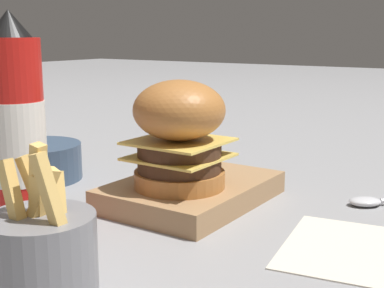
# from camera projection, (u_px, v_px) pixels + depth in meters

# --- Properties ---
(ground_plane) EXTENTS (6.00, 6.00, 0.00)m
(ground_plane) POSITION_uv_depth(u_px,v_px,m) (187.00, 199.00, 0.73)
(ground_plane) COLOR gray
(serving_board) EXTENTS (0.23, 0.17, 0.03)m
(serving_board) POSITION_uv_depth(u_px,v_px,m) (192.00, 191.00, 0.72)
(serving_board) COLOR #A37A51
(serving_board) RESTS_ON ground_plane
(burger) EXTENTS (0.12, 0.12, 0.14)m
(burger) POSITION_uv_depth(u_px,v_px,m) (179.00, 133.00, 0.67)
(burger) COLOR #AD6B33
(burger) RESTS_ON serving_board
(ketchup_bottle) EXTENTS (0.06, 0.06, 0.25)m
(ketchup_bottle) POSITION_uv_depth(u_px,v_px,m) (16.00, 134.00, 0.59)
(ketchup_bottle) COLOR red
(ketchup_bottle) RESTS_ON ground_plane
(fries_basket) EXTENTS (0.09, 0.09, 0.14)m
(fries_basket) POSITION_uv_depth(u_px,v_px,m) (42.00, 254.00, 0.45)
(fries_basket) COLOR slate
(fries_basket) RESTS_ON ground_plane
(side_bowl) EXTENTS (0.14, 0.14, 0.06)m
(side_bowl) POSITION_uv_depth(u_px,v_px,m) (37.00, 161.00, 0.83)
(side_bowl) COLOR #384C66
(side_bowl) RESTS_ON ground_plane
(ketchup_puddle) EXTENTS (0.07, 0.07, 0.00)m
(ketchup_puddle) POSITION_uv_depth(u_px,v_px,m) (169.00, 164.00, 0.92)
(ketchup_puddle) COLOR #9E140F
(ketchup_puddle) RESTS_ON ground_plane
(parchment_square) EXTENTS (0.19, 0.19, 0.00)m
(parchment_square) POSITION_uv_depth(u_px,v_px,m) (366.00, 251.00, 0.55)
(parchment_square) COLOR beige
(parchment_square) RESTS_ON ground_plane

